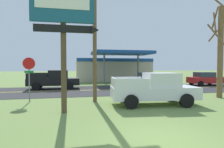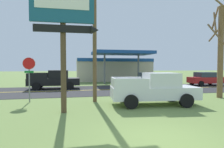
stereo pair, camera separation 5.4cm
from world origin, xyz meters
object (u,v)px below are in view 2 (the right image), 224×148
Objects in this scene: gas_station at (113,69)px; car_grey_near_lane at (150,80)px; pickup_black_on_road at (55,80)px; pickup_white_parked_on_lawn at (155,89)px; motel_sign at (64,19)px; stop_sign at (29,71)px; bare_tree at (221,47)px; car_red_mid_lane at (206,79)px; utility_pole at (95,33)px.

gas_station is 2.86× the size of car_grey_near_lane.
pickup_white_parked_on_lawn is at bearing -55.06° from pickup_black_on_road.
motel_sign is 6.58m from pickup_white_parked_on_lawn.
car_grey_near_lane is (9.08, 10.78, -3.87)m from motel_sign.
bare_tree reaches higher than stop_sign.
stop_sign is at bearing -147.49° from car_grey_near_lane.
motel_sign reaches higher than car_red_mid_lane.
bare_tree is at bearing 13.81° from pickup_white_parked_on_lawn.
utility_pole is 5.28m from pickup_white_parked_on_lawn.
utility_pole reaches higher than pickup_black_on_road.
stop_sign is at bearing -97.25° from pickup_black_on_road.
stop_sign is 8.17m from pickup_white_parked_on_lawn.
pickup_black_on_road is (-6.81, 9.74, 0.00)m from pickup_white_parked_on_lawn.
motel_sign reaches higher than gas_station.
pickup_white_parked_on_lawn is 14.80m from car_red_mid_lane.
pickup_white_parked_on_lawn is 1.28× the size of car_grey_near_lane.
utility_pole is (4.24, -0.70, 2.50)m from stop_sign.
motel_sign is at bearing -167.50° from bare_tree.
pickup_white_parked_on_lawn is at bearing -111.16° from car_grey_near_lane.
bare_tree reaches higher than car_red_mid_lane.
car_grey_near_lane is at bearing -78.25° from gas_station.
utility_pole is 9.44m from bare_tree.
car_grey_near_lane is (2.14, -10.29, -1.11)m from gas_station.
utility_pole is at bearing -132.13° from car_grey_near_lane.
pickup_black_on_road is (0.93, 7.34, -1.06)m from stop_sign.
car_red_mid_lane is at bearing -47.23° from gas_station.
stop_sign reaches higher than car_red_mid_lane.
pickup_black_on_road is 1.24× the size of car_red_mid_lane.
motel_sign is at bearing -108.24° from gas_station.
car_grey_near_lane is 1.00× the size of car_red_mid_lane.
bare_tree is at bearing -75.55° from car_grey_near_lane.
gas_station is 10.57m from car_grey_near_lane.
motel_sign is 1.60× the size of car_red_mid_lane.
bare_tree reaches higher than car_grey_near_lane.
pickup_white_parked_on_lawn is at bearing -166.19° from bare_tree.
gas_station is 2.31× the size of pickup_black_on_road.
utility_pole is at bearing -151.24° from car_red_mid_lane.
stop_sign is 0.70× the size of car_red_mid_lane.
car_red_mid_lane is at bearing 21.23° from stop_sign.
car_grey_near_lane is at bearing 32.51° from stop_sign.
gas_station is (-4.28, 18.58, -1.83)m from bare_tree.
motel_sign is 11.53m from bare_tree.
car_red_mid_lane is at bearing 41.15° from pickup_white_parked_on_lawn.
utility_pole is (1.81, 2.74, -0.17)m from motel_sign.
stop_sign is at bearing -118.00° from gas_station.
utility_pole is at bearing 56.49° from motel_sign.
stop_sign is 0.25× the size of gas_station.
bare_tree reaches higher than gas_station.
pickup_black_on_road is at bearing -180.00° from car_grey_near_lane.
car_grey_near_lane is at bearing 180.00° from car_red_mid_lane.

